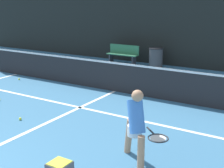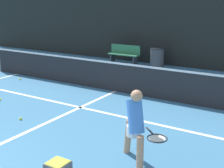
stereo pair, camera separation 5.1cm
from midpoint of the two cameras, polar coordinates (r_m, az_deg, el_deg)
The scene contains 10 objects.
court_service_line at distance 8.51m, azimuth -5.65°, elevation -4.26°, with size 8.25×0.10×0.01m, color white.
court_center_mark at distance 7.82m, azimuth -9.98°, elevation -6.21°, with size 0.10×5.58×0.01m, color white.
net at distance 9.82m, azimuth 0.77°, elevation 1.53°, with size 11.09×0.09×1.07m.
fence_back at distance 13.87m, azimuth 11.25°, elevation 10.65°, with size 24.00×0.06×3.63m.
player_practicing at distance 5.45m, azimuth 4.59°, elevation -7.28°, with size 1.13×0.76×1.37m.
tennis_ball_scattered_0 at distance 11.85m, azimuth -16.33°, elevation 0.90°, with size 0.07×0.07×0.07m, color #D1E033.
tennis_ball_scattered_1 at distance 9.62m, azimuth -19.67°, elevation -2.63°, with size 0.07×0.07×0.07m, color #D1E033.
tennis_ball_scattered_3 at distance 7.93m, azimuth -16.21°, elevation -6.08°, with size 0.07×0.07×0.07m, color #D1E033.
courtside_bench at distance 14.15m, azimuth 2.35°, elevation 5.53°, with size 1.48×0.39×0.86m.
trash_bin at distance 13.62m, azimuth 8.34°, elevation 4.81°, with size 0.62×0.62×0.84m.
Camera 2 is at (4.97, -1.70, 2.82)m, focal length 50.00 mm.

